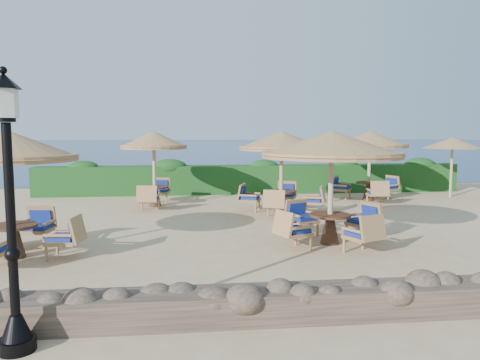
# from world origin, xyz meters

# --- Properties ---
(ground) EXTENTS (120.00, 120.00, 0.00)m
(ground) POSITION_xyz_m (0.00, 0.00, 0.00)
(ground) COLOR tan
(ground) RESTS_ON ground
(sea) EXTENTS (160.00, 160.00, 0.00)m
(sea) POSITION_xyz_m (0.00, 70.00, 0.00)
(sea) COLOR navy
(sea) RESTS_ON ground
(hedge) EXTENTS (18.00, 0.90, 1.20)m
(hedge) POSITION_xyz_m (0.00, 7.20, 0.60)
(hedge) COLOR #133D15
(hedge) RESTS_ON ground
(stone_wall) EXTENTS (15.00, 0.65, 0.44)m
(stone_wall) POSITION_xyz_m (0.00, -6.20, 0.22)
(stone_wall) COLOR brown
(stone_wall) RESTS_ON ground
(lamp_post) EXTENTS (0.44, 0.44, 3.31)m
(lamp_post) POSITION_xyz_m (-4.80, -6.80, 1.55)
(lamp_post) COLOR black
(lamp_post) RESTS_ON ground
(extra_parasol) EXTENTS (2.30, 2.30, 2.41)m
(extra_parasol) POSITION_xyz_m (7.80, 5.20, 2.17)
(extra_parasol) COLOR tan
(extra_parasol) RESTS_ON ground
(cafe_set_0) EXTENTS (2.87, 2.87, 2.65)m
(cafe_set_0) POSITION_xyz_m (-6.36, -2.43, 1.81)
(cafe_set_0) COLOR tan
(cafe_set_0) RESTS_ON ground
(cafe_set_1) EXTENTS (3.30, 3.30, 2.65)m
(cafe_set_1) POSITION_xyz_m (0.59, -1.94, 1.93)
(cafe_set_1) COLOR tan
(cafe_set_1) RESTS_ON ground
(cafe_set_2) EXTENTS (2.34, 2.86, 2.65)m
(cafe_set_2) POSITION_xyz_m (-3.91, 4.09, 1.90)
(cafe_set_2) COLOR tan
(cafe_set_2) RESTS_ON ground
(cafe_set_3) EXTENTS (2.87, 2.87, 2.65)m
(cafe_set_3) POSITION_xyz_m (0.29, 2.44, 1.82)
(cafe_set_3) COLOR tan
(cafe_set_3) RESTS_ON ground
(cafe_set_4) EXTENTS (2.88, 2.88, 2.65)m
(cafe_set_4) POSITION_xyz_m (4.12, 4.60, 1.93)
(cafe_set_4) COLOR tan
(cafe_set_4) RESTS_ON ground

